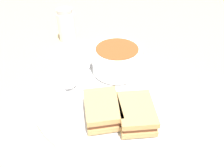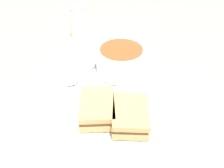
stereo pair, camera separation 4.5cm
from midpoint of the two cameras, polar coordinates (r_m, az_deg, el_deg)
name	(u,v)px [view 1 (the left image)]	position (r m, az deg, el deg)	size (l,w,h in m)	color
ground_plane	(112,97)	(0.48, -2.73, -3.41)	(2.40, 2.40, 0.00)	#D1B27F
plate	(112,93)	(0.47, -2.76, -2.49)	(0.33, 0.33, 0.02)	white
soup_bowl	(117,59)	(0.50, -1.28, 6.37)	(0.11, 0.11, 0.06)	white
spoon	(73,82)	(0.49, -12.92, 0.28)	(0.11, 0.04, 0.01)	silver
sandwich_half_near	(103,109)	(0.40, -5.64, -6.72)	(0.10, 0.09, 0.03)	tan
sandwich_half_far	(136,113)	(0.39, 3.05, -7.72)	(0.10, 0.09, 0.03)	tan
salt_shaker	(66,25)	(0.69, -13.77, 14.59)	(0.05, 0.05, 0.10)	silver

